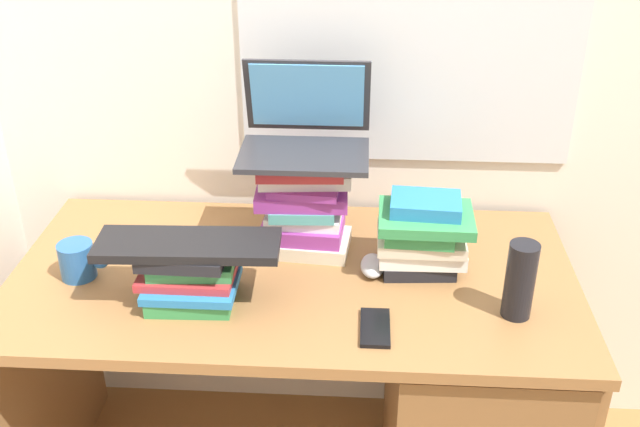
{
  "coord_description": "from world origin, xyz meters",
  "views": [
    {
      "loc": [
        0.16,
        -1.57,
        1.77
      ],
      "look_at": [
        0.07,
        -0.02,
        0.93
      ],
      "focal_mm": 42.16,
      "sensor_mm": 36.0,
      "label": 1
    }
  ],
  "objects_px": {
    "desk": "(428,390)",
    "cell_phone": "(375,328)",
    "book_stack_tall": "(303,204)",
    "mug": "(78,260)",
    "book_stack_side": "(422,235)",
    "water_bottle": "(520,280)",
    "book_stack_keyboard_riser": "(190,274)",
    "keyboard": "(188,245)",
    "laptop": "(305,130)",
    "computer_mouse": "(373,266)"
  },
  "relations": [
    {
      "from": "computer_mouse",
      "to": "cell_phone",
      "type": "relative_size",
      "value": 0.76
    },
    {
      "from": "desk",
      "to": "book_stack_tall",
      "type": "relative_size",
      "value": 5.49
    },
    {
      "from": "mug",
      "to": "cell_phone",
      "type": "xyz_separation_m",
      "value": [
        0.73,
        -0.17,
        -0.04
      ]
    },
    {
      "from": "desk",
      "to": "book_stack_side",
      "type": "height_order",
      "value": "book_stack_side"
    },
    {
      "from": "laptop",
      "to": "keyboard",
      "type": "bearing_deg",
      "value": -128.94
    },
    {
      "from": "mug",
      "to": "water_bottle",
      "type": "relative_size",
      "value": 0.66
    },
    {
      "from": "computer_mouse",
      "to": "water_bottle",
      "type": "relative_size",
      "value": 0.56
    },
    {
      "from": "computer_mouse",
      "to": "keyboard",
      "type": "bearing_deg",
      "value": -162.07
    },
    {
      "from": "book_stack_side",
      "to": "cell_phone",
      "type": "height_order",
      "value": "book_stack_side"
    },
    {
      "from": "mug",
      "to": "desk",
      "type": "bearing_deg",
      "value": 1.35
    },
    {
      "from": "keyboard",
      "to": "computer_mouse",
      "type": "xyz_separation_m",
      "value": [
        0.43,
        0.14,
        -0.13
      ]
    },
    {
      "from": "desk",
      "to": "book_stack_side",
      "type": "distance_m",
      "value": 0.44
    },
    {
      "from": "book_stack_keyboard_riser",
      "to": "book_stack_side",
      "type": "xyz_separation_m",
      "value": [
        0.55,
        0.16,
        0.03
      ]
    },
    {
      "from": "book_stack_side",
      "to": "water_bottle",
      "type": "bearing_deg",
      "value": -41.24
    },
    {
      "from": "book_stack_keyboard_riser",
      "to": "book_stack_tall",
      "type": "bearing_deg",
      "value": 45.38
    },
    {
      "from": "book_stack_side",
      "to": "keyboard",
      "type": "bearing_deg",
      "value": -163.46
    },
    {
      "from": "book_stack_side",
      "to": "computer_mouse",
      "type": "xyz_separation_m",
      "value": [
        -0.12,
        -0.02,
        -0.08
      ]
    },
    {
      "from": "book_stack_keyboard_riser",
      "to": "mug",
      "type": "relative_size",
      "value": 1.86
    },
    {
      "from": "desk",
      "to": "water_bottle",
      "type": "relative_size",
      "value": 7.56
    },
    {
      "from": "laptop",
      "to": "cell_phone",
      "type": "xyz_separation_m",
      "value": [
        0.18,
        -0.4,
        -0.3
      ]
    },
    {
      "from": "computer_mouse",
      "to": "water_bottle",
      "type": "xyz_separation_m",
      "value": [
        0.33,
        -0.16,
        0.07
      ]
    },
    {
      "from": "book_stack_keyboard_riser",
      "to": "mug",
      "type": "xyz_separation_m",
      "value": [
        -0.3,
        0.07,
        -0.02
      ]
    },
    {
      "from": "desk",
      "to": "keyboard",
      "type": "distance_m",
      "value": 0.77
    },
    {
      "from": "desk",
      "to": "keyboard",
      "type": "relative_size",
      "value": 3.35
    },
    {
      "from": "water_bottle",
      "to": "book_stack_side",
      "type": "bearing_deg",
      "value": 138.76
    },
    {
      "from": "desk",
      "to": "laptop",
      "type": "relative_size",
      "value": 4.37
    },
    {
      "from": "book_stack_side",
      "to": "mug",
      "type": "height_order",
      "value": "book_stack_side"
    },
    {
      "from": "laptop",
      "to": "book_stack_tall",
      "type": "bearing_deg",
      "value": -93.01
    },
    {
      "from": "mug",
      "to": "water_bottle",
      "type": "distance_m",
      "value": 1.05
    },
    {
      "from": "book_stack_tall",
      "to": "mug",
      "type": "relative_size",
      "value": 2.08
    },
    {
      "from": "laptop",
      "to": "water_bottle",
      "type": "bearing_deg",
      "value": -32.88
    },
    {
      "from": "laptop",
      "to": "cell_phone",
      "type": "distance_m",
      "value": 0.54
    },
    {
      "from": "desk",
      "to": "book_stack_keyboard_riser",
      "type": "relative_size",
      "value": 6.15
    },
    {
      "from": "book_stack_tall",
      "to": "book_stack_keyboard_riser",
      "type": "height_order",
      "value": "book_stack_tall"
    },
    {
      "from": "desk",
      "to": "cell_phone",
      "type": "bearing_deg",
      "value": -128.7
    },
    {
      "from": "keyboard",
      "to": "water_bottle",
      "type": "relative_size",
      "value": 2.26
    },
    {
      "from": "mug",
      "to": "cell_phone",
      "type": "height_order",
      "value": "mug"
    },
    {
      "from": "desk",
      "to": "keyboard",
      "type": "bearing_deg",
      "value": -170.84
    },
    {
      "from": "book_stack_tall",
      "to": "keyboard",
      "type": "height_order",
      "value": "book_stack_tall"
    },
    {
      "from": "book_stack_side",
      "to": "laptop",
      "type": "height_order",
      "value": "laptop"
    },
    {
      "from": "desk",
      "to": "book_stack_side",
      "type": "bearing_deg",
      "value": 121.89
    },
    {
      "from": "book_stack_side",
      "to": "cell_phone",
      "type": "distance_m",
      "value": 0.3
    },
    {
      "from": "mug",
      "to": "keyboard",
      "type": "bearing_deg",
      "value": -13.9
    },
    {
      "from": "book_stack_side",
      "to": "water_bottle",
      "type": "distance_m",
      "value": 0.28
    },
    {
      "from": "book_stack_keyboard_riser",
      "to": "book_stack_side",
      "type": "distance_m",
      "value": 0.57
    },
    {
      "from": "water_bottle",
      "to": "cell_phone",
      "type": "bearing_deg",
      "value": -166.54
    },
    {
      "from": "computer_mouse",
      "to": "desk",
      "type": "bearing_deg",
      "value": -15.11
    },
    {
      "from": "book_stack_tall",
      "to": "laptop",
      "type": "xyz_separation_m",
      "value": [
        0.0,
        0.06,
        0.18
      ]
    },
    {
      "from": "keyboard",
      "to": "water_bottle",
      "type": "distance_m",
      "value": 0.75
    },
    {
      "from": "mug",
      "to": "water_bottle",
      "type": "height_order",
      "value": "water_bottle"
    }
  ]
}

